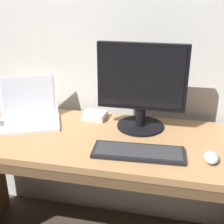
{
  "coord_description": "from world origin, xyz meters",
  "views": [
    {
      "loc": [
        0.37,
        -1.33,
        1.5
      ],
      "look_at": [
        0.08,
        0.0,
        0.92
      ],
      "focal_mm": 48.21,
      "sensor_mm": 36.0,
      "label": 1
    }
  ],
  "objects_px": {
    "computer_mouse": "(211,157)",
    "wired_keyboard": "(138,152)",
    "laptop_white": "(29,113)",
    "external_monitor": "(142,85)",
    "external_drive_box": "(95,115)"
  },
  "relations": [
    {
      "from": "laptop_white",
      "to": "external_drive_box",
      "type": "relative_size",
      "value": 3.26
    },
    {
      "from": "wired_keyboard",
      "to": "computer_mouse",
      "type": "relative_size",
      "value": 4.06
    },
    {
      "from": "laptop_white",
      "to": "wired_keyboard",
      "type": "distance_m",
      "value": 0.69
    },
    {
      "from": "laptop_white",
      "to": "wired_keyboard",
      "type": "xyz_separation_m",
      "value": [
        0.65,
        -0.22,
        -0.05
      ]
    },
    {
      "from": "external_monitor",
      "to": "wired_keyboard",
      "type": "distance_m",
      "value": 0.36
    },
    {
      "from": "external_monitor",
      "to": "external_drive_box",
      "type": "height_order",
      "value": "external_monitor"
    },
    {
      "from": "computer_mouse",
      "to": "external_drive_box",
      "type": "relative_size",
      "value": 0.85
    },
    {
      "from": "laptop_white",
      "to": "wired_keyboard",
      "type": "relative_size",
      "value": 0.95
    },
    {
      "from": "wired_keyboard",
      "to": "external_drive_box",
      "type": "bearing_deg",
      "value": 131.08
    },
    {
      "from": "external_monitor",
      "to": "computer_mouse",
      "type": "bearing_deg",
      "value": -36.93
    },
    {
      "from": "computer_mouse",
      "to": "wired_keyboard",
      "type": "bearing_deg",
      "value": -174.79
    },
    {
      "from": "laptop_white",
      "to": "external_drive_box",
      "type": "distance_m",
      "value": 0.37
    },
    {
      "from": "external_monitor",
      "to": "wired_keyboard",
      "type": "xyz_separation_m",
      "value": [
        0.03,
        -0.27,
        -0.23
      ]
    },
    {
      "from": "laptop_white",
      "to": "computer_mouse",
      "type": "height_order",
      "value": "laptop_white"
    },
    {
      "from": "laptop_white",
      "to": "computer_mouse",
      "type": "bearing_deg",
      "value": -12.19
    }
  ]
}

